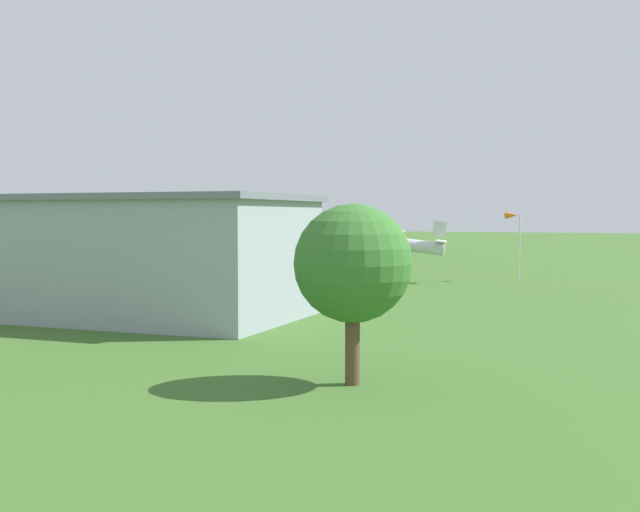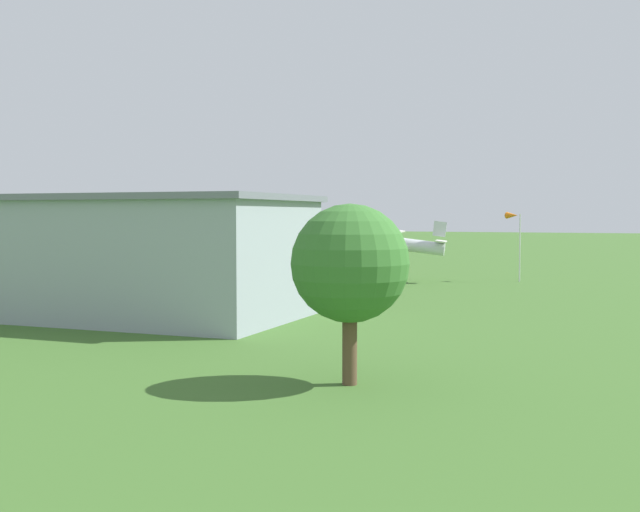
# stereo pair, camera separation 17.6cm
# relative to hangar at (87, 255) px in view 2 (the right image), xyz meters

# --- Properties ---
(ground_plane) EXTENTS (400.00, 400.00, 0.00)m
(ground_plane) POSITION_rel_hangar_xyz_m (-3.32, -30.39, -3.57)
(ground_plane) COLOR #3D6628
(hangar) EXTENTS (26.82, 12.10, 7.12)m
(hangar) POSITION_rel_hangar_xyz_m (0.00, 0.00, 0.00)
(hangar) COLOR #99A3AD
(hangar) RESTS_ON ground_plane
(biplane) EXTENTS (7.59, 8.18, 3.84)m
(biplane) POSITION_rel_hangar_xyz_m (-12.05, -28.20, -0.15)
(biplane) COLOR silver
(car_red) EXTENTS (2.08, 4.47, 1.64)m
(car_red) POSITION_rel_hangar_xyz_m (-11.61, -12.03, -2.72)
(car_red) COLOR red
(car_red) RESTS_ON ground_plane
(car_yellow) EXTENTS (2.24, 4.71, 1.58)m
(car_yellow) POSITION_rel_hangar_xyz_m (13.11, -10.91, -2.74)
(car_yellow) COLOR gold
(car_yellow) RESTS_ON ground_plane
(person_walking_on_apron) EXTENTS (0.40, 0.40, 1.72)m
(person_walking_on_apron) POSITION_rel_hangar_xyz_m (11.75, -14.55, -2.71)
(person_walking_on_apron) COLOR orange
(person_walking_on_apron) RESTS_ON ground_plane
(person_watching_takeoff) EXTENTS (0.54, 0.54, 1.71)m
(person_watching_takeoff) POSITION_rel_hangar_xyz_m (7.61, -13.59, -2.72)
(person_watching_takeoff) COLOR beige
(person_watching_takeoff) RESTS_ON ground_plane
(tree_behind_hangar_right) EXTENTS (4.18, 4.18, 6.39)m
(tree_behind_hangar_right) POSITION_rel_hangar_xyz_m (-21.42, 12.84, 0.70)
(tree_behind_hangar_right) COLOR brown
(tree_behind_hangar_right) RESTS_ON ground_plane
(windsock) EXTENTS (1.46, 1.26, 6.24)m
(windsock) POSITION_rel_hangar_xyz_m (-20.90, -32.74, 1.91)
(windsock) COLOR silver
(windsock) RESTS_ON ground_plane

